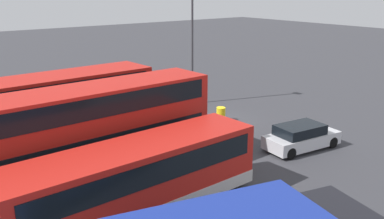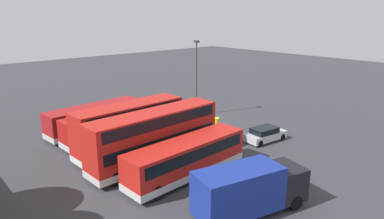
{
  "view_description": "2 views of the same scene",
  "coord_description": "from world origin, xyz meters",
  "px_view_note": "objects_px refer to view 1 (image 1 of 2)",
  "views": [
    {
      "loc": [
        -20.44,
        17.63,
        8.79
      ],
      "look_at": [
        -0.36,
        2.25,
        1.36
      ],
      "focal_mm": 39.66,
      "sensor_mm": 36.0,
      "label": 1
    },
    {
      "loc": [
        -25.54,
        26.07,
        12.26
      ],
      "look_at": [
        1.64,
        1.8,
        1.99
      ],
      "focal_mm": 31.92,
      "sensor_mm": 36.0,
      "label": 2
    }
  ],
  "objects_px": {
    "bus_single_deck_near_end": "(136,178)",
    "car_hatchback_silver": "(135,86)",
    "car_small_green": "(301,137)",
    "bus_double_decker_second": "(87,134)",
    "bus_single_deck_fourth": "(40,114)",
    "bus_double_decker_third": "(53,117)",
    "lamp_post_tall": "(192,34)",
    "bus_single_deck_fifth": "(16,102)",
    "waste_bin_yellow": "(221,114)"
  },
  "relations": [
    {
      "from": "bus_single_deck_near_end",
      "to": "waste_bin_yellow",
      "type": "xyz_separation_m",
      "value": [
        7.18,
        -10.69,
        -1.15
      ]
    },
    {
      "from": "car_small_green",
      "to": "bus_single_deck_fifth",
      "type": "bearing_deg",
      "value": 39.58
    },
    {
      "from": "bus_double_decker_second",
      "to": "waste_bin_yellow",
      "type": "height_order",
      "value": "bus_double_decker_second"
    },
    {
      "from": "bus_double_decker_third",
      "to": "bus_single_deck_fourth",
      "type": "relative_size",
      "value": 0.99
    },
    {
      "from": "bus_single_deck_fifth",
      "to": "car_small_green",
      "type": "xyz_separation_m",
      "value": [
        -13.7,
        -11.32,
        -0.92
      ]
    },
    {
      "from": "bus_single_deck_near_end",
      "to": "bus_double_decker_second",
      "type": "relative_size",
      "value": 0.89
    },
    {
      "from": "waste_bin_yellow",
      "to": "bus_single_deck_fourth",
      "type": "bearing_deg",
      "value": 71.05
    },
    {
      "from": "bus_double_decker_second",
      "to": "car_small_green",
      "type": "bearing_deg",
      "value": -104.94
    },
    {
      "from": "bus_double_decker_second",
      "to": "bus_double_decker_third",
      "type": "distance_m",
      "value": 3.45
    },
    {
      "from": "waste_bin_yellow",
      "to": "bus_single_deck_near_end",
      "type": "bearing_deg",
      "value": 123.9
    },
    {
      "from": "bus_single_deck_fourth",
      "to": "lamp_post_tall",
      "type": "distance_m",
      "value": 12.53
    },
    {
      "from": "bus_single_deck_fifth",
      "to": "lamp_post_tall",
      "type": "relative_size",
      "value": 1.15
    },
    {
      "from": "bus_single_deck_near_end",
      "to": "bus_double_decker_third",
      "type": "bearing_deg",
      "value": 5.01
    },
    {
      "from": "waste_bin_yellow",
      "to": "bus_double_decker_second",
      "type": "bearing_deg",
      "value": 107.82
    },
    {
      "from": "car_small_green",
      "to": "bus_single_deck_near_end",
      "type": "bearing_deg",
      "value": 93.46
    },
    {
      "from": "bus_single_deck_fifth",
      "to": "car_small_green",
      "type": "bearing_deg",
      "value": -140.42
    },
    {
      "from": "bus_single_deck_near_end",
      "to": "bus_single_deck_fourth",
      "type": "distance_m",
      "value": 10.88
    },
    {
      "from": "bus_double_decker_third",
      "to": "bus_single_deck_fourth",
      "type": "distance_m",
      "value": 3.92
    },
    {
      "from": "bus_single_deck_near_end",
      "to": "bus_single_deck_fourth",
      "type": "bearing_deg",
      "value": 0.49
    },
    {
      "from": "waste_bin_yellow",
      "to": "lamp_post_tall",
      "type": "bearing_deg",
      "value": -13.91
    },
    {
      "from": "bus_single_deck_fourth",
      "to": "bus_single_deck_fifth",
      "type": "distance_m",
      "value": 3.49
    },
    {
      "from": "bus_single_deck_fourth",
      "to": "bus_single_deck_fifth",
      "type": "relative_size",
      "value": 1.01
    },
    {
      "from": "bus_single_deck_fourth",
      "to": "waste_bin_yellow",
      "type": "distance_m",
      "value": 11.46
    },
    {
      "from": "bus_single_deck_near_end",
      "to": "car_small_green",
      "type": "relative_size",
      "value": 2.36
    },
    {
      "from": "bus_single_deck_fourth",
      "to": "car_small_green",
      "type": "distance_m",
      "value": 15.03
    },
    {
      "from": "bus_double_decker_second",
      "to": "lamp_post_tall",
      "type": "xyz_separation_m",
      "value": [
        8.2,
        -12.16,
        2.85
      ]
    },
    {
      "from": "car_small_green",
      "to": "waste_bin_yellow",
      "type": "height_order",
      "value": "car_small_green"
    },
    {
      "from": "lamp_post_tall",
      "to": "waste_bin_yellow",
      "type": "height_order",
      "value": "lamp_post_tall"
    },
    {
      "from": "bus_single_deck_near_end",
      "to": "car_hatchback_silver",
      "type": "bearing_deg",
      "value": -29.99
    },
    {
      "from": "bus_single_deck_fifth",
      "to": "car_hatchback_silver",
      "type": "bearing_deg",
      "value": -75.23
    },
    {
      "from": "bus_single_deck_fourth",
      "to": "waste_bin_yellow",
      "type": "relative_size",
      "value": 11.21
    },
    {
      "from": "bus_single_deck_fifth",
      "to": "bus_single_deck_fourth",
      "type": "bearing_deg",
      "value": -174.36
    },
    {
      "from": "bus_double_decker_third",
      "to": "bus_single_deck_fifth",
      "type": "height_order",
      "value": "bus_double_decker_third"
    },
    {
      "from": "bus_double_decker_third",
      "to": "car_hatchback_silver",
      "type": "height_order",
      "value": "bus_double_decker_third"
    },
    {
      "from": "bus_double_decker_second",
      "to": "bus_single_deck_fifth",
      "type": "relative_size",
      "value": 1.14
    },
    {
      "from": "car_hatchback_silver",
      "to": "lamp_post_tall",
      "type": "xyz_separation_m",
      "value": [
        -5.22,
        -2.0,
        4.6
      ]
    },
    {
      "from": "bus_single_deck_fifth",
      "to": "lamp_post_tall",
      "type": "height_order",
      "value": "lamp_post_tall"
    },
    {
      "from": "bus_single_deck_fourth",
      "to": "bus_single_deck_fifth",
      "type": "xyz_separation_m",
      "value": [
        3.47,
        0.34,
        -0.0
      ]
    },
    {
      "from": "bus_single_deck_near_end",
      "to": "bus_double_decker_second",
      "type": "distance_m",
      "value": 3.75
    },
    {
      "from": "bus_single_deck_near_end",
      "to": "car_small_green",
      "type": "bearing_deg",
      "value": -86.54
    },
    {
      "from": "bus_single_deck_fourth",
      "to": "car_hatchback_silver",
      "type": "bearing_deg",
      "value": -58.13
    },
    {
      "from": "lamp_post_tall",
      "to": "bus_double_decker_third",
      "type": "bearing_deg",
      "value": 110.91
    },
    {
      "from": "bus_double_decker_second",
      "to": "bus_single_deck_fourth",
      "type": "xyz_separation_m",
      "value": [
        7.24,
        -0.22,
        -0.83
      ]
    },
    {
      "from": "bus_single_deck_near_end",
      "to": "lamp_post_tall",
      "type": "bearing_deg",
      "value": -44.99
    },
    {
      "from": "bus_single_deck_near_end",
      "to": "car_small_green",
      "type": "xyz_separation_m",
      "value": [
        0.66,
        -10.89,
        -0.92
      ]
    },
    {
      "from": "bus_single_deck_fourth",
      "to": "lamp_post_tall",
      "type": "relative_size",
      "value": 1.16
    },
    {
      "from": "bus_single_deck_near_end",
      "to": "bus_double_decker_third",
      "type": "distance_m",
      "value": 7.16
    },
    {
      "from": "car_small_green",
      "to": "lamp_post_tall",
      "type": "height_order",
      "value": "lamp_post_tall"
    },
    {
      "from": "bus_double_decker_third",
      "to": "bus_single_deck_fifth",
      "type": "bearing_deg",
      "value": -1.47
    },
    {
      "from": "bus_double_decker_third",
      "to": "bus_single_deck_near_end",
      "type": "bearing_deg",
      "value": -174.99
    }
  ]
}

